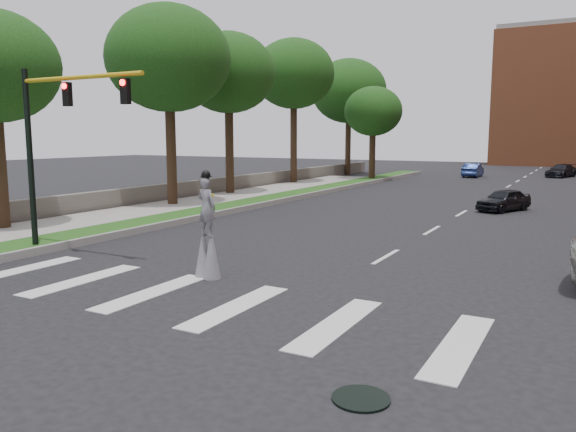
# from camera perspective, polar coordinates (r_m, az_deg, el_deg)

# --- Properties ---
(ground_plane) EXTENTS (160.00, 160.00, 0.00)m
(ground_plane) POSITION_cam_1_polar(r_m,az_deg,el_deg) (11.96, -2.75, -11.35)
(ground_plane) COLOR black
(ground_plane) RESTS_ON ground
(grass_median) EXTENTS (2.00, 60.00, 0.25)m
(grass_median) POSITION_cam_1_polar(r_m,az_deg,el_deg) (34.56, -1.81, 1.72)
(grass_median) COLOR #1D4915
(grass_median) RESTS_ON ground
(median_curb) EXTENTS (0.20, 60.00, 0.28)m
(median_curb) POSITION_cam_1_polar(r_m,az_deg,el_deg) (34.04, -0.28, 1.65)
(median_curb) COLOR gray
(median_curb) RESTS_ON ground
(sidewalk_left) EXTENTS (4.00, 60.00, 0.18)m
(sidewalk_left) POSITION_cam_1_polar(r_m,az_deg,el_deg) (28.56, -17.33, -0.08)
(sidewalk_left) COLOR gray
(sidewalk_left) RESTS_ON ground
(stone_wall) EXTENTS (0.50, 56.00, 1.10)m
(stone_wall) POSITION_cam_1_polar(r_m,az_deg,el_deg) (39.18, -7.29, 3.04)
(stone_wall) COLOR #5D584F
(stone_wall) RESTS_ON ground
(manhole) EXTENTS (0.90, 0.90, 0.04)m
(manhole) POSITION_cam_1_polar(r_m,az_deg,el_deg) (9.06, 7.42, -17.91)
(manhole) COLOR black
(manhole) RESTS_ON ground
(traffic_signal) EXTENTS (5.30, 0.23, 6.20)m
(traffic_signal) POSITION_cam_1_polar(r_m,az_deg,el_deg) (20.12, -22.79, 7.97)
(traffic_signal) COLOR black
(traffic_signal) RESTS_ON ground
(stilt_performer) EXTENTS (0.84, 0.57, 3.05)m
(stilt_performer) POSITION_cam_1_polar(r_m,az_deg,el_deg) (15.95, -8.21, -2.01)
(stilt_performer) COLOR black
(stilt_performer) RESTS_ON ground
(car_near) EXTENTS (2.76, 3.79, 1.20)m
(car_near) POSITION_cam_1_polar(r_m,az_deg,el_deg) (32.13, 21.07, 1.54)
(car_near) COLOR black
(car_near) RESTS_ON ground
(car_mid) EXTENTS (1.44, 4.06, 1.33)m
(car_mid) POSITION_cam_1_polar(r_m,az_deg,el_deg) (57.93, 18.27, 4.44)
(car_mid) COLOR navy
(car_mid) RESTS_ON ground
(car_far) EXTENTS (3.02, 4.64, 1.25)m
(car_far) POSITION_cam_1_polar(r_m,az_deg,el_deg) (60.91, 26.00, 4.16)
(car_far) COLOR black
(car_far) RESTS_ON ground
(tree_2) EXTENTS (6.84, 6.84, 11.10)m
(tree_2) POSITION_cam_1_polar(r_m,az_deg,el_deg) (32.56, -12.05, 15.32)
(tree_2) COLOR black
(tree_2) RESTS_ON ground
(tree_3) EXTENTS (6.21, 6.21, 10.75)m
(tree_3) POSITION_cam_1_polar(r_m,az_deg,el_deg) (38.22, -6.08, 14.21)
(tree_3) COLOR black
(tree_3) RESTS_ON ground
(tree_4) EXTENTS (6.65, 6.65, 11.82)m
(tree_4) POSITION_cam_1_polar(r_m,az_deg,el_deg) (46.97, 0.59, 14.20)
(tree_4) COLOR black
(tree_4) RESTS_ON ground
(tree_5) EXTENTS (7.58, 7.58, 11.70)m
(tree_5) POSITION_cam_1_polar(r_m,az_deg,el_deg) (58.33, 6.20, 12.49)
(tree_5) COLOR black
(tree_5) RESTS_ON ground
(tree_6) EXTENTS (5.12, 5.12, 8.32)m
(tree_6) POSITION_cam_1_polar(r_m,az_deg,el_deg) (50.87, 8.64, 10.43)
(tree_6) COLOR black
(tree_6) RESTS_ON ground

